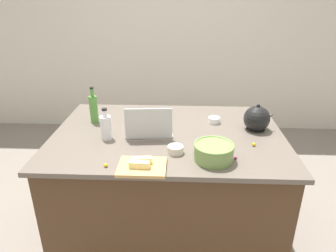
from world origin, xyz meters
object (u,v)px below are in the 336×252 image
Objects in this scene: bottle_vinegar at (106,127)px; ramekin_small at (214,120)px; kettle at (257,119)px; butter_stick_left at (139,165)px; bottle_olive at (94,108)px; butter_stick_right at (141,160)px; mixing_bowl_large at (214,152)px; laptop at (149,129)px; cutting_board at (142,167)px; ramekin_medium at (175,150)px.

bottle_vinegar reaches higher than ramekin_small.
butter_stick_left is (-0.74, -0.57, -0.04)m from kettle.
bottle_olive is 2.42× the size of butter_stick_right.
mixing_bowl_large is 1.10× the size of bottle_vinegar.
laptop reaches higher than mixing_bowl_large.
cutting_board is 0.04m from butter_stick_left.
bottle_vinegar reaches higher than butter_stick_right.
butter_stick_right is (0.27, -0.33, -0.05)m from bottle_vinegar.
mixing_bowl_large is 0.87× the size of bottle_olive.
butter_stick_left is at bearing -161.85° from mixing_bowl_large.
butter_stick_left is (-0.01, -0.02, 0.03)m from cutting_board.
butter_stick_right is at bearing -125.79° from ramekin_small.
bottle_olive is 0.77m from butter_stick_left.
ramekin_medium is (-0.55, -0.37, -0.06)m from kettle.
butter_stick_left reaches higher than ramekin_small.
butter_stick_right is (0.42, -0.60, -0.07)m from bottle_olive.
bottle_vinegar is at bearing 129.02° from butter_stick_right.
ramekin_medium is (0.19, 0.20, -0.01)m from butter_stick_left.
mixing_bowl_large is 0.72m from bottle_vinegar.
laptop is at bearing 126.86° from ramekin_medium.
cutting_board is at bearing -143.07° from kettle.
bottle_vinegar reaches higher than butter_stick_left.
ramekin_medium is at bearing 47.02° from butter_stick_left.
butter_stick_right is at bearing -90.15° from laptop.
mixing_bowl_large is 0.43m from butter_stick_left.
bottle_olive is 0.88m from ramekin_small.
kettle is at bearing 9.74° from laptop.
cutting_board is at bearing -55.83° from bottle_olive.
butter_stick_right is at bearing -50.98° from bottle_vinegar.
cutting_board is at bearing -164.34° from mixing_bowl_large.
cutting_board is (-0.73, -0.55, -0.07)m from kettle.
kettle reaches higher than ramekin_medium.
bottle_vinegar is at bearing -166.41° from laptop.
ramekin_medium is (0.45, -0.18, -0.06)m from bottle_vinegar.
kettle reaches higher than ramekin_small.
bottle_vinegar is 0.99× the size of kettle.
bottle_olive is 0.31m from bottle_vinegar.
kettle is at bearing 33.70° from ramekin_medium.
bottle_vinegar is at bearing 127.73° from cutting_board.
bottle_olive is 0.76m from cutting_board.
laptop reaches higher than bottle_vinegar.
butter_stick_right is at bearing -167.56° from mixing_bowl_large.
ramekin_small is (-0.28, 0.11, -0.06)m from kettle.
bottle_olive is 1.02× the size of cutting_board.
bottle_olive is 0.76m from ramekin_medium.
kettle is 0.82× the size of cutting_board.
bottle_olive is at bearing 124.82° from butter_stick_right.
bottle_olive is 1.16m from kettle.
bottle_olive is 3.18× the size of ramekin_small.
bottle_olive reaches higher than laptop.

